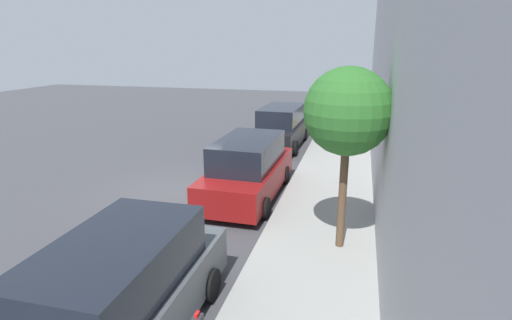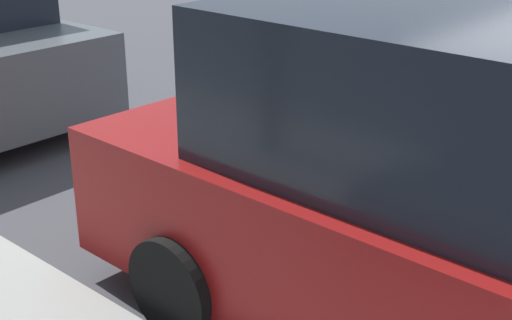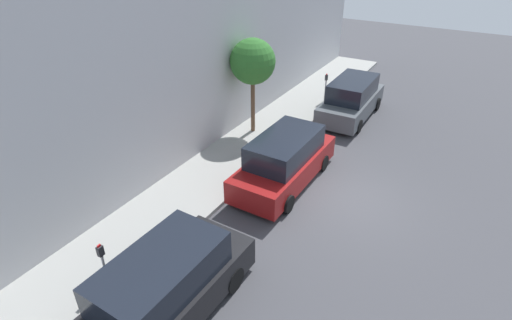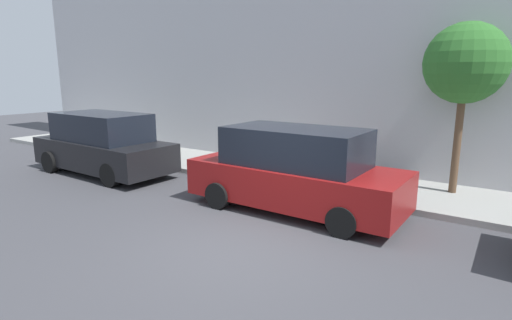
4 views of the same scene
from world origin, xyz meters
The scene contains 9 objects.
ground_plane centered at (0.00, 0.00, 0.00)m, with size 60.00×60.00×0.00m, color #424247.
sidewalk centered at (4.87, 0.00, 0.07)m, with size 2.75×32.00×0.15m.
building_facade centered at (7.25, 0.00, 5.47)m, with size 2.00×32.00×10.95m.
parked_minivan_nearest centered at (2.24, -6.66, 0.92)m, with size 2.02×4.92×1.90m.
parked_minivan_second centered at (2.39, 0.22, 0.92)m, with size 2.02×4.93×1.90m.
parked_minivan_third centered at (2.13, 6.89, 0.92)m, with size 2.04×4.95×1.90m.
parking_meter_far centered at (3.95, 7.03, 1.02)m, with size 0.11×0.15×1.42m.
street_tree centered at (5.41, -2.64, 3.30)m, with size 1.91×1.91×4.12m.
fire_hydrant centered at (3.85, 9.71, 0.49)m, with size 0.20×0.20×0.69m.
Camera 1 is at (5.65, -11.30, 4.70)m, focal length 28.00 mm.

